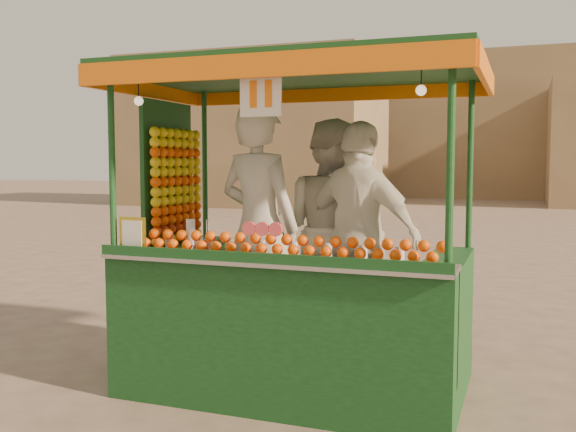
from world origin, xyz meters
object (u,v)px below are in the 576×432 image
(vendor_middle, at_px, (331,229))
(vendor_left, at_px, (259,227))
(juice_cart, at_px, (286,286))
(vendor_right, at_px, (360,238))

(vendor_middle, bearing_deg, vendor_left, 69.91)
(juice_cart, distance_m, vendor_middle, 0.71)
(juice_cart, bearing_deg, vendor_middle, 70.55)
(juice_cart, distance_m, vendor_right, 0.69)
(vendor_middle, bearing_deg, vendor_right, 159.43)
(vendor_left, relative_size, vendor_middle, 1.06)
(vendor_left, xyz_separation_m, vendor_right, (0.80, 0.12, -0.07))
(vendor_middle, bearing_deg, juice_cart, 95.48)
(juice_cart, height_order, vendor_left, juice_cart)
(vendor_middle, distance_m, vendor_right, 0.48)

